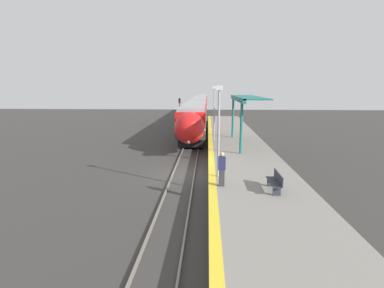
{
  "coord_description": "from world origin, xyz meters",
  "views": [
    {
      "loc": [
        1.57,
        -19.38,
        5.81
      ],
      "look_at": [
        0.58,
        -0.41,
        2.2
      ],
      "focal_mm": 28.0,
      "sensor_mm": 36.0,
      "label": 1
    }
  ],
  "objects_px": {
    "train": "(199,107)",
    "lamppost_near": "(219,125)",
    "platform_bench": "(276,181)",
    "person_waiting": "(222,169)",
    "lamppost_mid": "(214,110)",
    "railway_signal": "(180,110)"
  },
  "relations": [
    {
      "from": "platform_bench",
      "to": "lamppost_near",
      "type": "bearing_deg",
      "value": 140.52
    },
    {
      "from": "person_waiting",
      "to": "railway_signal",
      "type": "distance_m",
      "value": 28.43
    },
    {
      "from": "train",
      "to": "lamppost_near",
      "type": "distance_m",
      "value": 39.08
    },
    {
      "from": "lamppost_near",
      "to": "lamppost_mid",
      "type": "height_order",
      "value": "same"
    },
    {
      "from": "platform_bench",
      "to": "lamppost_near",
      "type": "xyz_separation_m",
      "value": [
        -2.67,
        2.2,
        2.38
      ]
    },
    {
      "from": "railway_signal",
      "to": "platform_bench",
      "type": "bearing_deg",
      "value": -75.79
    },
    {
      "from": "platform_bench",
      "to": "railway_signal",
      "type": "bearing_deg",
      "value": 104.21
    },
    {
      "from": "platform_bench",
      "to": "railway_signal",
      "type": "distance_m",
      "value": 29.53
    },
    {
      "from": "lamppost_near",
      "to": "lamppost_mid",
      "type": "xyz_separation_m",
      "value": [
        0.0,
        11.43,
        0.0
      ]
    },
    {
      "from": "railway_signal",
      "to": "lamppost_mid",
      "type": "distance_m",
      "value": 15.71
    },
    {
      "from": "train",
      "to": "person_waiting",
      "type": "relative_size",
      "value": 35.44
    },
    {
      "from": "train",
      "to": "person_waiting",
      "type": "distance_m",
      "value": 40.68
    },
    {
      "from": "train",
      "to": "railway_signal",
      "type": "xyz_separation_m",
      "value": [
        -2.41,
        -12.58,
        0.39
      ]
    },
    {
      "from": "lamppost_near",
      "to": "person_waiting",
      "type": "bearing_deg",
      "value": -85.42
    },
    {
      "from": "train",
      "to": "railway_signal",
      "type": "bearing_deg",
      "value": -100.84
    },
    {
      "from": "platform_bench",
      "to": "railway_signal",
      "type": "xyz_separation_m",
      "value": [
        -7.24,
        28.6,
        1.2
      ]
    },
    {
      "from": "platform_bench",
      "to": "lamppost_mid",
      "type": "height_order",
      "value": "lamppost_mid"
    },
    {
      "from": "railway_signal",
      "to": "lamppost_near",
      "type": "xyz_separation_m",
      "value": [
        4.58,
        -26.41,
        1.18
      ]
    },
    {
      "from": "person_waiting",
      "to": "lamppost_mid",
      "type": "relative_size",
      "value": 0.35
    },
    {
      "from": "lamppost_mid",
      "to": "platform_bench",
      "type": "bearing_deg",
      "value": -78.92
    },
    {
      "from": "platform_bench",
      "to": "person_waiting",
      "type": "distance_m",
      "value": 2.64
    },
    {
      "from": "platform_bench",
      "to": "lamppost_mid",
      "type": "xyz_separation_m",
      "value": [
        -2.67,
        13.63,
        2.38
      ]
    }
  ]
}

